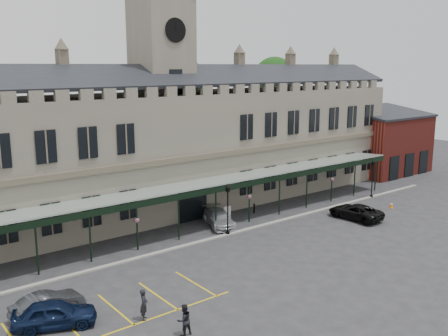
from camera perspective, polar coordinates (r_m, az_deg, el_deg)
ground at (r=40.72m, az=5.29°, el=-9.66°), size 140.00×140.00×0.00m
station_building at (r=51.34m, az=-6.84°, el=2.27°), size 60.00×10.36×17.30m
clock_tower at (r=50.76m, az=-7.07°, el=9.70°), size 5.60×5.60×24.80m
canopy at (r=45.37m, az=-1.14°, el=-4.16°), size 50.00×4.10×4.30m
brick_annex at (r=73.28m, az=17.88°, el=2.76°), size 12.40×8.36×9.23m
kerb at (r=44.59m, az=0.40°, el=-7.60°), size 60.00×0.40×0.12m
parking_markings at (r=32.25m, az=-11.90°, el=-15.85°), size 16.00×6.00×0.01m
tree_behind_mid at (r=62.65m, az=-5.03°, el=9.82°), size 6.00×6.00×16.00m
tree_behind_right at (r=72.63m, az=5.76°, el=10.05°), size 6.00×6.00×16.00m
lamp_post_mid at (r=43.82m, az=0.43°, el=-4.22°), size 0.44×0.44×4.68m
lamp_post_right at (r=58.70m, az=16.61°, el=-0.78°), size 0.42×0.42×4.42m
traffic_cone at (r=55.63m, az=18.58°, el=-4.03°), size 0.40×0.40×0.63m
sign_board at (r=48.97m, az=0.39°, el=-5.14°), size 0.73×0.18×1.26m
bollard_left at (r=46.60m, az=-5.18°, el=-6.29°), size 0.16×0.16×0.90m
bollard_right at (r=51.00m, az=3.47°, el=-4.62°), size 0.17×0.17×0.98m
car_left_a at (r=31.27m, az=-18.79°, el=-15.53°), size 5.04×3.56×1.59m
car_left_b at (r=32.76m, az=-19.51°, el=-14.46°), size 4.47×2.02×1.42m
car_taxi at (r=46.88m, az=-0.60°, el=-5.75°), size 3.69×5.53×1.49m
car_van at (r=50.55m, az=14.79°, el=-4.84°), size 2.81×5.54×1.50m
person_a at (r=30.78m, az=-9.14°, el=-15.14°), size 0.75×0.84×1.92m
person_b at (r=28.99m, az=-4.59°, el=-16.92°), size 0.92×0.73×1.83m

